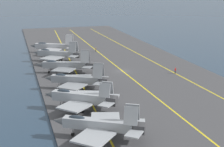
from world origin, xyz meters
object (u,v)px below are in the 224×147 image
object	(u,v)px
parked_jet_nearest	(100,125)
crew_brown_vest	(96,49)
parked_jet_fifth	(57,54)
crew_red_vest	(175,70)
parked_jet_third	(77,79)
parked_jet_second	(81,97)
parked_jet_fourth	(66,65)
parked_jet_sixth	(54,46)

from	to	relation	value
parked_jet_nearest	crew_brown_vest	size ratio (longest dim) A/B	8.66
parked_jet_fifth	crew_red_vest	size ratio (longest dim) A/B	9.22
parked_jet_third	crew_red_vest	size ratio (longest dim) A/B	8.94
parked_jet_third	crew_brown_vest	distance (m)	44.41
parked_jet_fifth	crew_brown_vest	size ratio (longest dim) A/B	9.05
crew_brown_vest	crew_red_vest	bearing A→B (deg)	-158.43
parked_jet_nearest	parked_jet_fifth	bearing A→B (deg)	-0.79
parked_jet_third	crew_brown_vest	xyz separation A→B (m)	(41.87, -14.73, -1.51)
parked_jet_second	parked_jet_third	bearing A→B (deg)	-7.21
parked_jet_second	parked_jet_fifth	distance (m)	43.17
parked_jet_third	crew_brown_vest	size ratio (longest dim) A/B	8.78
parked_jet_fourth	crew_red_vest	xyz separation A→B (m)	(-8.77, -28.83, -1.44)
parked_jet_nearest	parked_jet_fourth	bearing A→B (deg)	-1.60
parked_jet_second	parked_jet_sixth	size ratio (longest dim) A/B	0.88
parked_jet_nearest	parked_jet_sixth	size ratio (longest dim) A/B	0.90
parked_jet_sixth	crew_red_vest	world-z (taller)	parked_jet_sixth
crew_red_vest	parked_jet_third	bearing A→B (deg)	103.12
crew_red_vest	parked_jet_nearest	bearing A→B (deg)	138.08
parked_jet_fifth	parked_jet_second	bearing A→B (deg)	178.57
parked_jet_second	parked_jet_fifth	bearing A→B (deg)	-1.43
parked_jet_third	crew_red_vest	distance (m)	29.45
parked_jet_fifth	parked_jet_sixth	world-z (taller)	parked_jet_fifth
parked_jet_third	crew_brown_vest	bearing A→B (deg)	-19.39
parked_jet_second	crew_brown_vest	distance (m)	57.33
parked_jet_nearest	parked_jet_sixth	xyz separation A→B (m)	(71.00, -1.47, -0.10)
parked_jet_second	parked_jet_third	distance (m)	13.15
parked_jet_fifth	parked_jet_third	bearing A→B (deg)	-178.91
parked_jet_sixth	crew_brown_vest	bearing A→B (deg)	-99.27
crew_brown_vest	parked_jet_third	bearing A→B (deg)	160.61
parked_jet_second	parked_jet_sixth	world-z (taller)	parked_jet_sixth
parked_jet_sixth	crew_red_vest	distance (m)	47.21
parked_jet_second	parked_jet_third	size ratio (longest dim) A/B	0.97
parked_jet_fifth	crew_brown_vest	bearing A→B (deg)	-52.47
parked_jet_fourth	parked_jet_sixth	size ratio (longest dim) A/B	0.96
parked_jet_nearest	parked_jet_second	world-z (taller)	parked_jet_nearest
parked_jet_third	crew_red_vest	bearing A→B (deg)	-76.88
crew_red_vest	parked_jet_second	bearing A→B (deg)	123.07
parked_jet_nearest	parked_jet_second	size ratio (longest dim) A/B	1.02
parked_jet_third	parked_jet_second	bearing A→B (deg)	172.79
parked_jet_nearest	crew_red_vest	world-z (taller)	parked_jet_nearest
parked_jet_nearest	crew_red_vest	size ratio (longest dim) A/B	8.82
parked_jet_second	crew_red_vest	xyz separation A→B (m)	(19.73, -30.30, -1.60)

